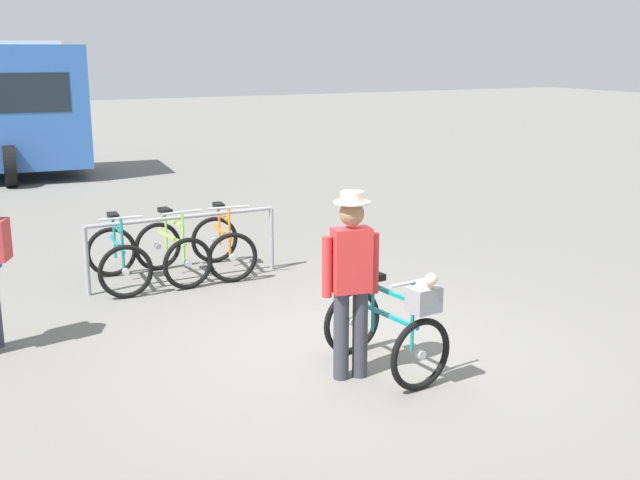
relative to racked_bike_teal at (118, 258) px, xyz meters
The scene contains 7 objects.
ground_plane 3.48m from the racked_bike_teal, 64.97° to the right, with size 80.00×80.00×0.00m, color slate.
bike_rack_rail 0.87m from the racked_bike_teal, 11.56° to the right, with size 2.51×0.10×0.88m.
racked_bike_teal is the anchor object (origin of this frame).
racked_bike_lime 0.70m from the racked_bike_teal, ahead, with size 0.76×1.14×0.97m.
racked_bike_orange 1.40m from the racked_bike_teal, ahead, with size 0.79×1.17×0.97m.
featured_bicycle 4.22m from the racked_bike_teal, 67.80° to the right, with size 0.78×1.24×1.09m.
person_with_featured_bike 4.01m from the racked_bike_teal, 71.98° to the right, with size 0.52×0.32×1.72m.
Camera 1 is at (-3.53, -6.47, 2.93)m, focal length 44.15 mm.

